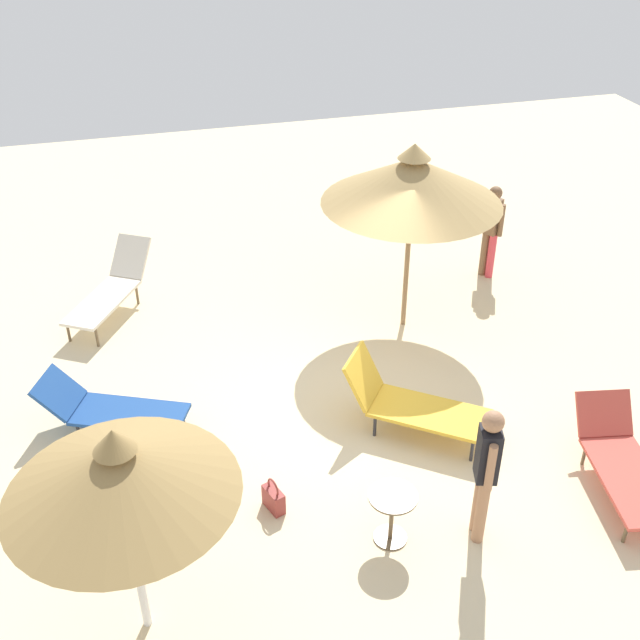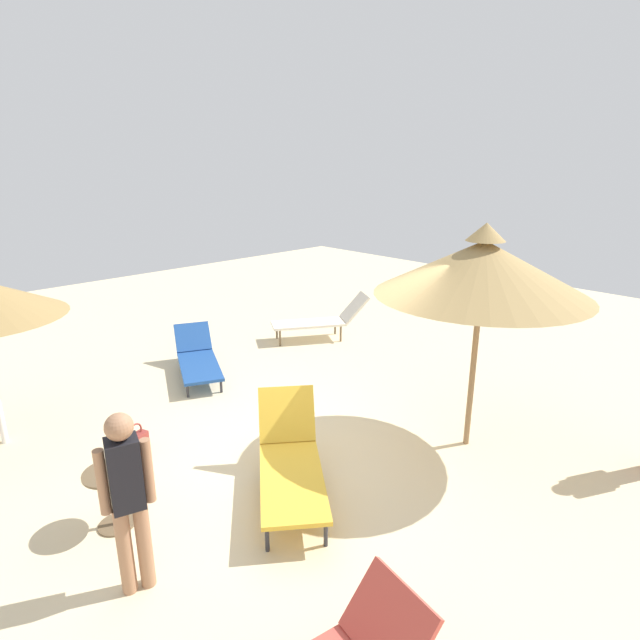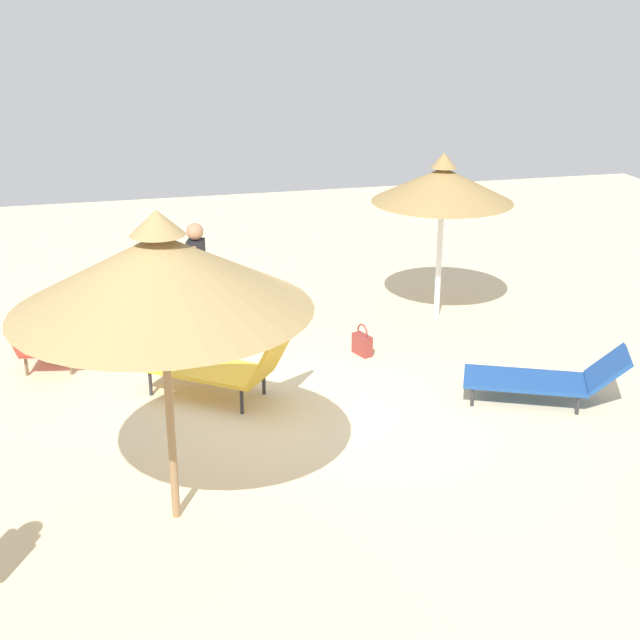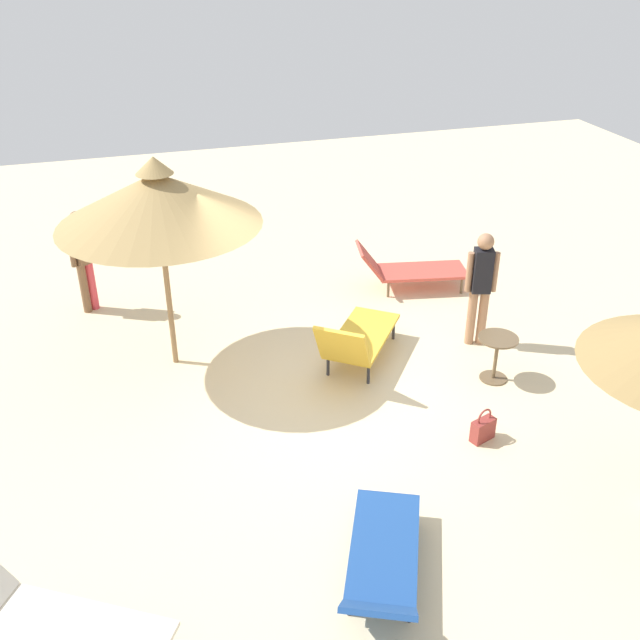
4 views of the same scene
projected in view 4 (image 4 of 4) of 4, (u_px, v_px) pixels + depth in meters
The scene contains 10 objects.
ground at pixel (320, 399), 9.67m from camera, with size 24.00×24.00×0.10m, color beige.
parasol_umbrella_near_left at pixel (158, 199), 9.21m from camera, with size 2.64×2.64×2.98m.
lounge_chair_near_right at pixel (45, 616), 6.08m from camera, with size 1.56×2.05×0.95m.
lounge_chair_far_left at pixel (383, 563), 6.75m from camera, with size 2.00×1.38×0.72m.
lounge_chair_front at pixel (357, 339), 10.08m from camera, with size 1.88×1.66×0.99m.
lounge_chair_back at pixel (408, 269), 12.25m from camera, with size 1.02×1.94×0.80m.
person_standing_edge at pixel (83, 256), 11.30m from camera, with size 0.32×0.37×1.67m.
person_standing_center at pixel (481, 282), 10.37m from camera, with size 0.29×0.44×1.74m.
handbag at pixel (483, 429), 8.77m from camera, with size 0.23×0.34×0.45m.
side_table_round at pixel (497, 351), 9.79m from camera, with size 0.54×0.54×0.65m.
Camera 4 is at (-7.60, 2.27, 5.57)m, focal length 40.97 mm.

